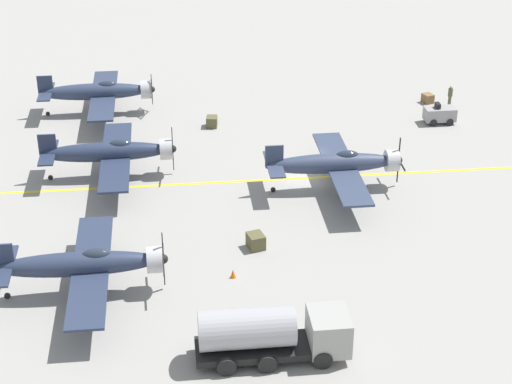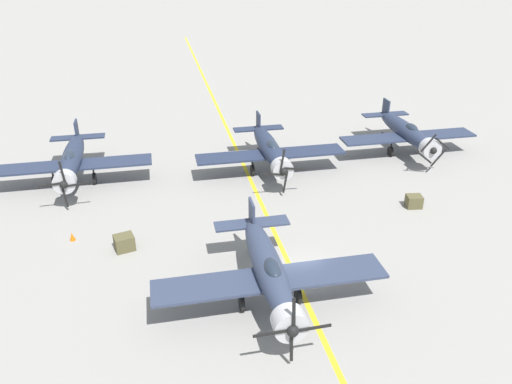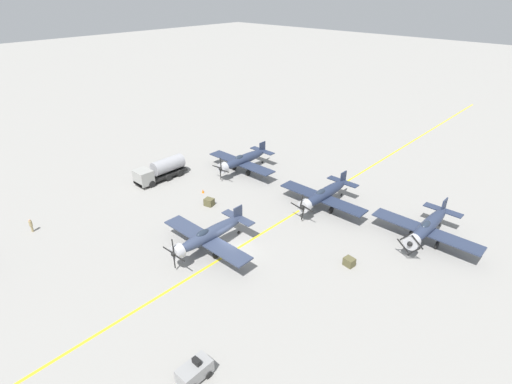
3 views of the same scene
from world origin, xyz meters
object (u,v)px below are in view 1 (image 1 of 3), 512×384
(fuel_tanker, at_px, (273,333))
(tow_tractor, at_px, (440,114))
(airplane_near_center, at_px, (111,152))
(supply_crate_by_tanker, at_px, (428,98))
(airplane_mid_center, at_px, (337,164))
(supply_crate_mid_lane, at_px, (256,241))
(airplane_near_left, at_px, (99,92))
(airplane_near_right, at_px, (84,264))
(traffic_cone, at_px, (233,274))
(supply_crate_outboard, at_px, (212,122))
(ground_crew_inspecting, at_px, (450,95))

(fuel_tanker, relative_size, tow_tractor, 3.08)
(airplane_near_center, distance_m, supply_crate_by_tanker, 30.23)
(airplane_near_center, xyz_separation_m, supply_crate_by_tanker, (-12.07, 27.68, -1.61))
(airplane_mid_center, distance_m, supply_crate_mid_lane, 10.20)
(airplane_near_center, relative_size, airplane_near_left, 1.00)
(airplane_near_right, relative_size, supply_crate_by_tanker, 12.32)
(supply_crate_mid_lane, relative_size, traffic_cone, 2.12)
(airplane_mid_center, distance_m, supply_crate_outboard, 15.01)
(supply_crate_by_tanker, bearing_deg, airplane_mid_center, -36.09)
(fuel_tanker, height_order, supply_crate_by_tanker, fuel_tanker)
(airplane_mid_center, xyz_separation_m, fuel_tanker, (18.66, -7.02, -0.50))
(airplane_mid_center, distance_m, tow_tractor, 15.86)
(supply_crate_mid_lane, relative_size, supply_crate_outboard, 1.09)
(airplane_near_right, xyz_separation_m, traffic_cone, (-0.76, 8.64, -1.74))
(fuel_tanker, distance_m, tow_tractor, 34.96)
(ground_crew_inspecting, relative_size, supply_crate_mid_lane, 1.60)
(fuel_tanker, xyz_separation_m, traffic_cone, (-7.79, -1.40, -1.24))
(airplane_near_center, bearing_deg, ground_crew_inspecting, 108.66)
(airplane_near_center, height_order, ground_crew_inspecting, airplane_near_center)
(airplane_mid_center, bearing_deg, airplane_near_left, -148.91)
(supply_crate_by_tanker, relative_size, traffic_cone, 1.77)
(airplane_near_left, distance_m, tow_tractor, 29.30)
(supply_crate_by_tanker, bearing_deg, airplane_near_right, -46.16)
(airplane_near_right, xyz_separation_m, tow_tractor, (-22.81, 28.24, -1.22))
(airplane_near_right, height_order, supply_crate_mid_lane, airplane_near_right)
(airplane_mid_center, bearing_deg, airplane_near_right, -71.50)
(supply_crate_by_tanker, distance_m, supply_crate_outboard, 19.98)
(airplane_near_left, distance_m, ground_crew_inspecting, 30.95)
(supply_crate_outboard, bearing_deg, airplane_near_center, -42.44)
(airplane_mid_center, xyz_separation_m, supply_crate_outboard, (-12.51, -8.15, -1.57))
(airplane_near_center, bearing_deg, supply_crate_mid_lane, 37.66)
(ground_crew_inspecting, bearing_deg, supply_crate_mid_lane, -41.54)
(airplane_mid_center, height_order, supply_crate_by_tanker, airplane_mid_center)
(supply_crate_by_tanker, bearing_deg, airplane_near_center, -66.44)
(traffic_cone, bearing_deg, supply_crate_mid_lane, 152.10)
(tow_tractor, bearing_deg, airplane_near_right, -51.07)
(airplane_mid_center, relative_size, supply_crate_by_tanker, 12.32)
(ground_crew_inspecting, bearing_deg, supply_crate_outboard, -83.46)
(ground_crew_inspecting, xyz_separation_m, supply_crate_by_tanker, (-0.89, -1.74, -0.61))
(airplane_near_center, distance_m, traffic_cone, 16.64)
(airplane_mid_center, distance_m, airplane_near_center, 16.56)
(ground_crew_inspecting, bearing_deg, fuel_tanker, -31.14)
(tow_tractor, relative_size, supply_crate_outboard, 2.44)
(supply_crate_by_tanker, distance_m, traffic_cone, 33.35)
(airplane_near_left, xyz_separation_m, traffic_cone, (27.36, 9.19, -1.74))
(airplane_mid_center, height_order, airplane_near_right, airplane_mid_center)
(supply_crate_outboard, bearing_deg, traffic_cone, -0.65)
(traffic_cone, bearing_deg, airplane_near_left, -161.43)
(airplane_near_right, height_order, traffic_cone, airplane_near_right)
(airplane_near_left, bearing_deg, airplane_near_right, 7.08)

